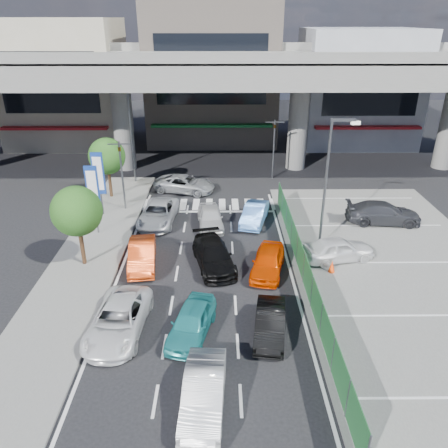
{
  "coord_description": "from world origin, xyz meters",
  "views": [
    {
      "loc": [
        0.86,
        -17.91,
        12.96
      ],
      "look_at": [
        1.07,
        4.48,
        2.36
      ],
      "focal_mm": 35.0,
      "sensor_mm": 36.0,
      "label": 1
    }
  ],
  "objects_px": {
    "tree_far": "(107,156)",
    "parked_sedan_dgrey": "(383,213)",
    "traffic_light_right": "(274,135)",
    "hatch_white_back_mid": "(204,393)",
    "tree_near": "(77,211)",
    "traffic_cone": "(332,266)",
    "traffic_light_left": "(120,159)",
    "taxi_orange_left": "(142,255)",
    "taxi_teal_mid": "(192,322)",
    "crossing_wagon_silver": "(185,184)",
    "parked_sedan_white": "(338,249)",
    "signboard_near": "(93,191)",
    "kei_truck_front_right": "(255,214)",
    "signboard_far": "(99,175)",
    "sedan_white_mid_left": "(118,320)",
    "street_lamp_right": "(329,175)",
    "taxi_orange_right": "(268,261)",
    "sedan_black_mid": "(214,255)",
    "wagon_silver_front_left": "(158,213)",
    "hatch_black_mid_right": "(270,323)",
    "street_lamp_left": "(133,128)",
    "sedan_white_front_mid": "(210,217)"
  },
  "relations": [
    {
      "from": "tree_near",
      "to": "sedan_black_mid",
      "type": "relative_size",
      "value": 1.01
    },
    {
      "from": "signboard_near",
      "to": "wagon_silver_front_left",
      "type": "height_order",
      "value": "signboard_near"
    },
    {
      "from": "hatch_white_back_mid",
      "to": "parked_sedan_white",
      "type": "xyz_separation_m",
      "value": [
        7.49,
        10.62,
        0.08
      ]
    },
    {
      "from": "street_lamp_left",
      "to": "sedan_white_mid_left",
      "type": "height_order",
      "value": "street_lamp_left"
    },
    {
      "from": "hatch_black_mid_right",
      "to": "street_lamp_left",
      "type": "bearing_deg",
      "value": 122.79
    },
    {
      "from": "traffic_light_right",
      "to": "hatch_white_back_mid",
      "type": "relative_size",
      "value": 1.24
    },
    {
      "from": "hatch_black_mid_right",
      "to": "parked_sedan_white",
      "type": "relative_size",
      "value": 0.89
    },
    {
      "from": "tree_far",
      "to": "parked_sedan_dgrey",
      "type": "relative_size",
      "value": 0.95
    },
    {
      "from": "traffic_light_right",
      "to": "taxi_orange_left",
      "type": "distance_m",
      "value": 17.92
    },
    {
      "from": "tree_far",
      "to": "taxi_orange_right",
      "type": "height_order",
      "value": "tree_far"
    },
    {
      "from": "traffic_light_right",
      "to": "hatch_white_back_mid",
      "type": "distance_m",
      "value": 26.01
    },
    {
      "from": "sedan_white_front_mid",
      "to": "crossing_wagon_silver",
      "type": "height_order",
      "value": "sedan_white_front_mid"
    },
    {
      "from": "tree_near",
      "to": "hatch_white_back_mid",
      "type": "height_order",
      "value": "tree_near"
    },
    {
      "from": "street_lamp_left",
      "to": "tree_far",
      "type": "height_order",
      "value": "street_lamp_left"
    },
    {
      "from": "taxi_orange_left",
      "to": "taxi_orange_right",
      "type": "relative_size",
      "value": 1.03
    },
    {
      "from": "signboard_far",
      "to": "sedan_white_mid_left",
      "type": "xyz_separation_m",
      "value": [
        3.86,
        -12.99,
        -2.37
      ]
    },
    {
      "from": "taxi_teal_mid",
      "to": "tree_far",
      "type": "bearing_deg",
      "value": 126.96
    },
    {
      "from": "traffic_light_left",
      "to": "street_lamp_left",
      "type": "height_order",
      "value": "street_lamp_left"
    },
    {
      "from": "traffic_light_right",
      "to": "parked_sedan_dgrey",
      "type": "xyz_separation_m",
      "value": [
        6.6,
        -9.52,
        -3.14
      ]
    },
    {
      "from": "hatch_white_back_mid",
      "to": "sedan_black_mid",
      "type": "height_order",
      "value": "same"
    },
    {
      "from": "hatch_white_back_mid",
      "to": "taxi_orange_right",
      "type": "relative_size",
      "value": 1.03
    },
    {
      "from": "parked_sedan_dgrey",
      "to": "traffic_cone",
      "type": "relative_size",
      "value": 7.19
    },
    {
      "from": "street_lamp_right",
      "to": "kei_truck_front_right",
      "type": "xyz_separation_m",
      "value": [
        -3.94,
        3.66,
        -4.1
      ]
    },
    {
      "from": "sedan_black_mid",
      "to": "tree_far",
      "type": "bearing_deg",
      "value": 114.88
    },
    {
      "from": "traffic_light_right",
      "to": "taxi_teal_mid",
      "type": "xyz_separation_m",
      "value": [
        -5.95,
        -21.18,
        -3.26
      ]
    },
    {
      "from": "crossing_wagon_silver",
      "to": "hatch_white_back_mid",
      "type": "bearing_deg",
      "value": -158.47
    },
    {
      "from": "signboard_near",
      "to": "crossing_wagon_silver",
      "type": "bearing_deg",
      "value": 56.26
    },
    {
      "from": "traffic_light_left",
      "to": "signboard_near",
      "type": "bearing_deg",
      "value": -104.02
    },
    {
      "from": "traffic_cone",
      "to": "traffic_light_right",
      "type": "bearing_deg",
      "value": 95.64
    },
    {
      "from": "crossing_wagon_silver",
      "to": "parked_sedan_white",
      "type": "height_order",
      "value": "parked_sedan_white"
    },
    {
      "from": "taxi_teal_mid",
      "to": "tree_near",
      "type": "bearing_deg",
      "value": 149.85
    },
    {
      "from": "sedan_white_mid_left",
      "to": "taxi_teal_mid",
      "type": "relative_size",
      "value": 1.25
    },
    {
      "from": "street_lamp_right",
      "to": "taxi_orange_right",
      "type": "xyz_separation_m",
      "value": [
        -3.67,
        -2.88,
        -4.08
      ]
    },
    {
      "from": "taxi_orange_right",
      "to": "parked_sedan_white",
      "type": "height_order",
      "value": "parked_sedan_white"
    },
    {
      "from": "tree_far",
      "to": "kei_truck_front_right",
      "type": "bearing_deg",
      "value": -23.67
    },
    {
      "from": "tree_far",
      "to": "traffic_light_left",
      "type": "bearing_deg",
      "value": -57.38
    },
    {
      "from": "signboard_near",
      "to": "crossing_wagon_silver",
      "type": "xyz_separation_m",
      "value": [
        5.16,
        7.72,
        -2.38
      ]
    },
    {
      "from": "taxi_orange_right",
      "to": "taxi_orange_left",
      "type": "bearing_deg",
      "value": -172.9
    },
    {
      "from": "traffic_light_left",
      "to": "taxi_orange_left",
      "type": "bearing_deg",
      "value": -72.35
    },
    {
      "from": "tree_far",
      "to": "taxi_orange_right",
      "type": "distance_m",
      "value": 16.26
    },
    {
      "from": "signboard_far",
      "to": "tree_near",
      "type": "relative_size",
      "value": 0.98
    },
    {
      "from": "sedan_black_mid",
      "to": "wagon_silver_front_left",
      "type": "bearing_deg",
      "value": 110.42
    },
    {
      "from": "tree_near",
      "to": "traffic_cone",
      "type": "bearing_deg",
      "value": -4.01
    },
    {
      "from": "taxi_orange_right",
      "to": "kei_truck_front_right",
      "type": "distance_m",
      "value": 6.55
    },
    {
      "from": "traffic_light_right",
      "to": "sedan_black_mid",
      "type": "height_order",
      "value": "traffic_light_right"
    },
    {
      "from": "signboard_near",
      "to": "taxi_teal_mid",
      "type": "distance_m",
      "value": 12.44
    },
    {
      "from": "parked_sedan_dgrey",
      "to": "sedan_white_front_mid",
      "type": "bearing_deg",
      "value": 96.98
    },
    {
      "from": "signboard_near",
      "to": "parked_sedan_white",
      "type": "relative_size",
      "value": 1.13
    },
    {
      "from": "traffic_light_left",
      "to": "parked_sedan_white",
      "type": "distance_m",
      "value": 16.19
    },
    {
      "from": "hatch_black_mid_right",
      "to": "kei_truck_front_right",
      "type": "distance_m",
      "value": 11.89
    }
  ]
}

